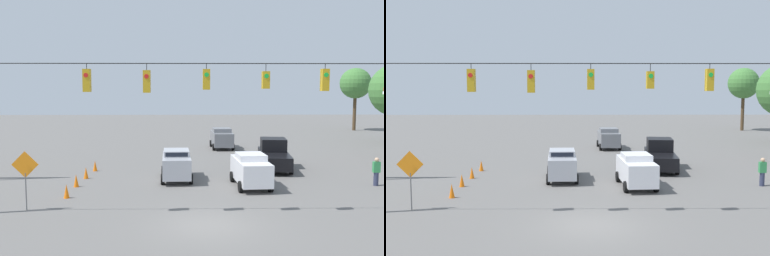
# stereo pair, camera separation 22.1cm
# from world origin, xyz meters

# --- Properties ---
(ground_plane) EXTENTS (140.00, 140.00, 0.00)m
(ground_plane) POSITION_xyz_m (0.00, 0.00, 0.00)
(ground_plane) COLOR #605E5B
(overhead_signal_span) EXTENTS (23.85, 0.38, 7.38)m
(overhead_signal_span) POSITION_xyz_m (0.07, -1.55, 4.94)
(overhead_signal_span) COLOR #939399
(overhead_signal_span) RESTS_ON ground_plane
(sedan_grey_oncoming_deep) EXTENTS (2.12, 4.04, 1.93)m
(sedan_grey_oncoming_deep) POSITION_xyz_m (-2.52, -22.41, 1.00)
(sedan_grey_oncoming_deep) COLOR slate
(sedan_grey_oncoming_deep) RESTS_ON ground_plane
(sedan_silver_withflow_mid) EXTENTS (2.04, 4.06, 1.91)m
(sedan_silver_withflow_mid) POSITION_xyz_m (1.50, -8.90, 1.00)
(sedan_silver_withflow_mid) COLOR #A8AAB2
(sedan_silver_withflow_mid) RESTS_ON ground_plane
(sedan_white_crossing_near) EXTENTS (2.14, 4.20, 1.96)m
(sedan_white_crossing_near) POSITION_xyz_m (-2.89, -6.98, 1.02)
(sedan_white_crossing_near) COLOR silver
(sedan_white_crossing_near) RESTS_ON ground_plane
(pickup_truck_black_oncoming_far) EXTENTS (2.54, 5.74, 2.12)m
(pickup_truck_black_oncoming_far) POSITION_xyz_m (-5.40, -12.45, 0.98)
(pickup_truck_black_oncoming_far) COLOR black
(pickup_truck_black_oncoming_far) RESTS_ON ground_plane
(traffic_cone_nearest) EXTENTS (0.30, 0.30, 0.74)m
(traffic_cone_nearest) POSITION_xyz_m (7.22, -4.53, 0.37)
(traffic_cone_nearest) COLOR orange
(traffic_cone_nearest) RESTS_ON ground_plane
(traffic_cone_second) EXTENTS (0.30, 0.30, 0.74)m
(traffic_cone_second) POSITION_xyz_m (7.35, -7.05, 0.37)
(traffic_cone_second) COLOR orange
(traffic_cone_second) RESTS_ON ground_plane
(traffic_cone_third) EXTENTS (0.30, 0.30, 0.74)m
(traffic_cone_third) POSITION_xyz_m (7.29, -9.30, 0.37)
(traffic_cone_third) COLOR orange
(traffic_cone_third) RESTS_ON ground_plane
(traffic_cone_fourth) EXTENTS (0.30, 0.30, 0.74)m
(traffic_cone_fourth) POSITION_xyz_m (7.22, -11.73, 0.37)
(traffic_cone_fourth) COLOR orange
(traffic_cone_fourth) RESTS_ON ground_plane
(work_zone_sign) EXTENTS (1.27, 0.06, 2.84)m
(work_zone_sign) POSITION_xyz_m (8.52, -2.34, 1.99)
(work_zone_sign) COLOR slate
(work_zone_sign) RESTS_ON ground_plane
(pedestrian) EXTENTS (0.40, 0.28, 1.69)m
(pedestrian) POSITION_xyz_m (-10.38, -7.07, 0.84)
(pedestrian) COLOR #2D334C
(pedestrian) RESTS_ON ground_plane
(tree_horizon_right) EXTENTS (4.03, 4.03, 8.27)m
(tree_horizon_right) POSITION_xyz_m (-21.61, -38.70, 6.20)
(tree_horizon_right) COLOR #4C3823
(tree_horizon_right) RESTS_ON ground_plane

